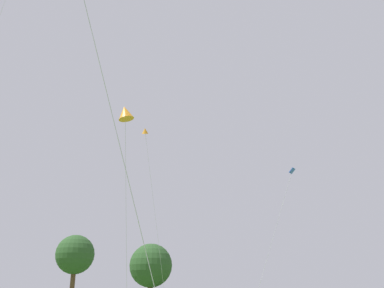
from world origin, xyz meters
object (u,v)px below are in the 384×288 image
small_kite_bird_shape (145,133)px  tree_pine_center (75,255)px  small_kite_triangle_green (288,187)px  tree_oak_left (151,266)px  small_kite_streamer_purple (125,113)px

small_kite_bird_shape → tree_pine_center: 20.64m
small_kite_triangle_green → tree_oak_left: bearing=-34.5°
small_kite_streamer_purple → tree_pine_center: small_kite_streamer_purple is taller
small_kite_bird_shape → tree_pine_center: small_kite_bird_shape is taller
small_kite_streamer_purple → tree_pine_center: bearing=10.5°
small_kite_bird_shape → tree_oak_left: 35.00m
small_kite_bird_shape → small_kite_streamer_purple: bearing=97.3°
tree_pine_center → small_kite_streamer_purple: bearing=-108.3°
small_kite_triangle_green → tree_pine_center: (-4.23, 29.11, -3.04)m
small_kite_bird_shape → small_kite_triangle_green: small_kite_bird_shape is taller
small_kite_bird_shape → tree_oak_left: (18.51, 28.23, -9.24)m
small_kite_bird_shape → tree_pine_center: bearing=-53.0°
small_kite_streamer_purple → tree_oak_left: small_kite_streamer_purple is taller
small_kite_triangle_green → small_kite_streamer_purple: (-13.88, -0.13, 2.24)m
small_kite_bird_shape → small_kite_triangle_green: bearing=162.4°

